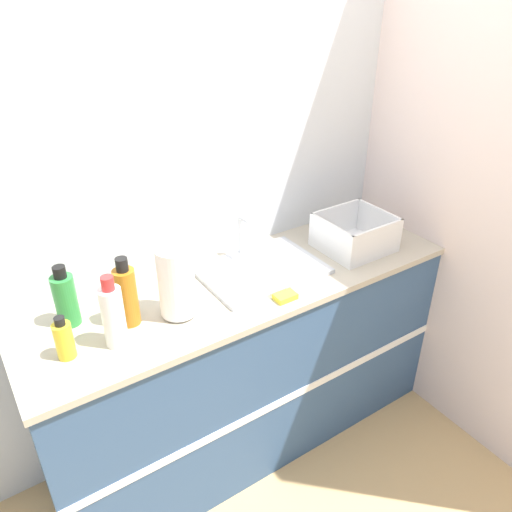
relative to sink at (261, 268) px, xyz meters
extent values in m
plane|color=tan|center=(-0.10, -0.30, -0.95)|extent=(12.00, 12.00, 0.00)
cube|color=silver|center=(-0.10, 0.29, 0.35)|extent=(4.30, 0.06, 2.60)
cube|color=silver|center=(0.88, -0.02, 0.35)|extent=(0.06, 2.56, 2.60)
cube|color=#33517A|center=(-0.10, -0.02, -0.50)|extent=(1.90, 0.56, 0.91)
cube|color=white|center=(-0.10, -0.30, -0.50)|extent=(1.90, 0.01, 0.04)
cube|color=#B2A893|center=(-0.10, -0.02, -0.03)|extent=(1.92, 0.58, 0.03)
cube|color=silver|center=(0.00, -0.01, 0.00)|extent=(0.52, 0.38, 0.02)
cylinder|color=silver|center=(0.00, 0.16, 0.10)|extent=(0.02, 0.02, 0.18)
cylinder|color=silver|center=(0.00, 0.11, 0.19)|extent=(0.02, 0.11, 0.02)
cylinder|color=#4C4C51|center=(-0.44, -0.09, -0.01)|extent=(0.10, 0.10, 0.01)
cylinder|color=white|center=(-0.44, -0.09, 0.13)|extent=(0.14, 0.14, 0.28)
cube|color=white|center=(0.49, -0.07, -0.01)|extent=(0.32, 0.29, 0.01)
cube|color=white|center=(0.49, -0.21, 0.07)|extent=(0.32, 0.01, 0.15)
cube|color=white|center=(0.49, 0.07, 0.07)|extent=(0.32, 0.01, 0.15)
cube|color=white|center=(0.34, -0.07, 0.07)|extent=(0.01, 0.29, 0.15)
cube|color=white|center=(0.64, -0.07, 0.07)|extent=(0.01, 0.29, 0.15)
cylinder|color=white|center=(-0.70, -0.13, 0.10)|extent=(0.08, 0.08, 0.23)
cylinder|color=red|center=(-0.70, -0.13, 0.24)|extent=(0.04, 0.04, 0.05)
cylinder|color=#2D8C3D|center=(-0.81, 0.09, 0.09)|extent=(0.08, 0.08, 0.20)
cylinder|color=black|center=(-0.81, 0.09, 0.21)|extent=(0.05, 0.05, 0.04)
cylinder|color=#B26B19|center=(-0.62, -0.03, 0.10)|extent=(0.08, 0.08, 0.23)
cylinder|color=black|center=(-0.62, -0.03, 0.24)|extent=(0.04, 0.04, 0.05)
cylinder|color=yellow|center=(-0.87, -0.10, 0.05)|extent=(0.06, 0.06, 0.13)
cylinder|color=black|center=(-0.87, -0.10, 0.13)|extent=(0.03, 0.03, 0.03)
cube|color=yellow|center=(-0.04, -0.23, 0.00)|extent=(0.09, 0.06, 0.02)
camera|label=1|loc=(-1.06, -1.56, 1.14)|focal=35.00mm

